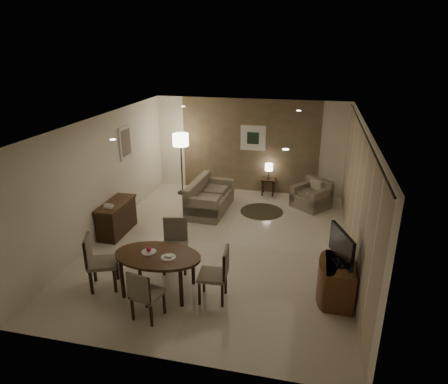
% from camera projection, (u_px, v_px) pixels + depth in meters
% --- Properties ---
extents(room_shell, '(5.50, 7.00, 2.70)m').
position_uv_depth(room_shell, '(226.00, 180.00, 8.68)').
color(room_shell, beige).
rests_on(room_shell, ground).
extents(taupe_accent, '(3.96, 0.03, 2.70)m').
position_uv_depth(taupe_accent, '(250.00, 146.00, 11.49)').
color(taupe_accent, '#7F6B4F').
rests_on(taupe_accent, wall_back).
extents(curtain_wall, '(0.08, 6.70, 2.58)m').
position_uv_depth(curtain_wall, '(356.00, 198.00, 7.76)').
color(curtain_wall, '#C3B398').
rests_on(curtain_wall, wall_right).
extents(curtain_rod, '(0.03, 6.80, 0.03)m').
position_uv_depth(curtain_rod, '(364.00, 131.00, 7.29)').
color(curtain_rod, black).
rests_on(curtain_rod, wall_right).
extents(art_back_frame, '(0.72, 0.03, 0.72)m').
position_uv_depth(art_back_frame, '(253.00, 138.00, 11.36)').
color(art_back_frame, silver).
rests_on(art_back_frame, wall_back).
extents(art_back_canvas, '(0.34, 0.01, 0.34)m').
position_uv_depth(art_back_canvas, '(253.00, 138.00, 11.34)').
color(art_back_canvas, black).
rests_on(art_back_canvas, wall_back).
extents(art_left_frame, '(0.03, 0.60, 0.80)m').
position_uv_depth(art_left_frame, '(125.00, 143.00, 9.80)').
color(art_left_frame, silver).
rests_on(art_left_frame, wall_left).
extents(art_left_canvas, '(0.01, 0.46, 0.64)m').
position_uv_depth(art_left_canvas, '(126.00, 143.00, 9.80)').
color(art_left_canvas, gray).
rests_on(art_left_canvas, wall_left).
extents(downlight_nl, '(0.10, 0.10, 0.01)m').
position_uv_depth(downlight_nl, '(113.00, 140.00, 6.50)').
color(downlight_nl, white).
rests_on(downlight_nl, ceiling).
extents(downlight_nr, '(0.10, 0.10, 0.01)m').
position_uv_depth(downlight_nr, '(286.00, 149.00, 5.91)').
color(downlight_nr, white).
rests_on(downlight_nr, ceiling).
extents(downlight_fl, '(0.10, 0.10, 0.01)m').
position_uv_depth(downlight_fl, '(183.00, 106.00, 9.78)').
color(downlight_fl, white).
rests_on(downlight_fl, ceiling).
extents(downlight_fr, '(0.10, 0.10, 0.01)m').
position_uv_depth(downlight_fr, '(299.00, 111.00, 9.19)').
color(downlight_fr, white).
rests_on(downlight_fr, ceiling).
extents(console_desk, '(0.48, 1.20, 0.75)m').
position_uv_depth(console_desk, '(117.00, 218.00, 9.18)').
color(console_desk, '#4B2D18').
rests_on(console_desk, floor).
extents(telephone, '(0.20, 0.14, 0.09)m').
position_uv_depth(telephone, '(109.00, 206.00, 8.76)').
color(telephone, white).
rests_on(telephone, console_desk).
extents(tv_cabinet, '(0.48, 0.90, 0.70)m').
position_uv_depth(tv_cabinet, '(339.00, 281.00, 6.80)').
color(tv_cabinet, brown).
rests_on(tv_cabinet, floor).
extents(flat_tv, '(0.36, 0.85, 0.60)m').
position_uv_depth(flat_tv, '(342.00, 247.00, 6.57)').
color(flat_tv, black).
rests_on(flat_tv, tv_cabinet).
extents(dining_table, '(1.54, 0.96, 0.72)m').
position_uv_depth(dining_table, '(159.00, 273.00, 7.03)').
color(dining_table, '#4B2D18').
rests_on(dining_table, floor).
extents(chair_near, '(0.52, 0.52, 0.90)m').
position_uv_depth(chair_near, '(148.00, 293.00, 6.32)').
color(chair_near, gray).
rests_on(chair_near, floor).
extents(chair_far, '(0.59, 0.59, 1.00)m').
position_uv_depth(chair_far, '(175.00, 246.00, 7.64)').
color(chair_far, gray).
rests_on(chair_far, floor).
extents(chair_left, '(0.64, 0.64, 1.02)m').
position_uv_depth(chair_left, '(103.00, 262.00, 7.09)').
color(chair_left, gray).
rests_on(chair_left, floor).
extents(chair_right, '(0.51, 0.51, 0.97)m').
position_uv_depth(chair_right, '(213.00, 275.00, 6.75)').
color(chair_right, gray).
rests_on(chair_right, floor).
extents(plate_a, '(0.26, 0.26, 0.02)m').
position_uv_depth(plate_a, '(149.00, 252.00, 6.98)').
color(plate_a, white).
rests_on(plate_a, dining_table).
extents(plate_b, '(0.26, 0.26, 0.02)m').
position_uv_depth(plate_b, '(168.00, 257.00, 6.81)').
color(plate_b, white).
rests_on(plate_b, dining_table).
extents(fruit_apple, '(0.09, 0.09, 0.09)m').
position_uv_depth(fruit_apple, '(149.00, 249.00, 6.96)').
color(fruit_apple, '#C9164A').
rests_on(fruit_apple, plate_a).
extents(napkin, '(0.12, 0.08, 0.03)m').
position_uv_depth(napkin, '(168.00, 256.00, 6.80)').
color(napkin, white).
rests_on(napkin, plate_b).
extents(round_rug, '(1.12, 1.12, 0.01)m').
position_uv_depth(round_rug, '(262.00, 211.00, 10.46)').
color(round_rug, '#3B3721').
rests_on(round_rug, floor).
extents(sofa, '(1.76, 0.94, 0.81)m').
position_uv_depth(sofa, '(210.00, 196.00, 10.40)').
color(sofa, gray).
rests_on(sofa, floor).
extents(armchair, '(1.15, 1.14, 0.75)m').
position_uv_depth(armchair, '(311.00, 194.00, 10.61)').
color(armchair, gray).
rests_on(armchair, floor).
extents(side_table, '(0.38, 0.38, 0.48)m').
position_uv_depth(side_table, '(268.00, 187.00, 11.54)').
color(side_table, black).
rests_on(side_table, floor).
extents(table_lamp, '(0.22, 0.22, 0.50)m').
position_uv_depth(table_lamp, '(269.00, 170.00, 11.37)').
color(table_lamp, '#FFEAC1').
rests_on(table_lamp, side_table).
extents(floor_lamp, '(0.45, 0.45, 1.77)m').
position_uv_depth(floor_lamp, '(182.00, 164.00, 11.42)').
color(floor_lamp, '#FFE5B7').
rests_on(floor_lamp, floor).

